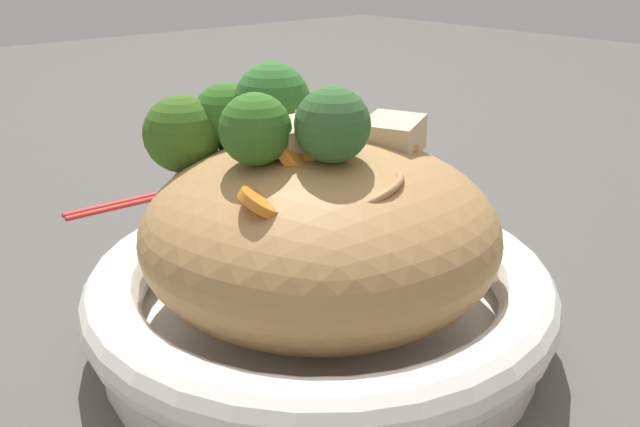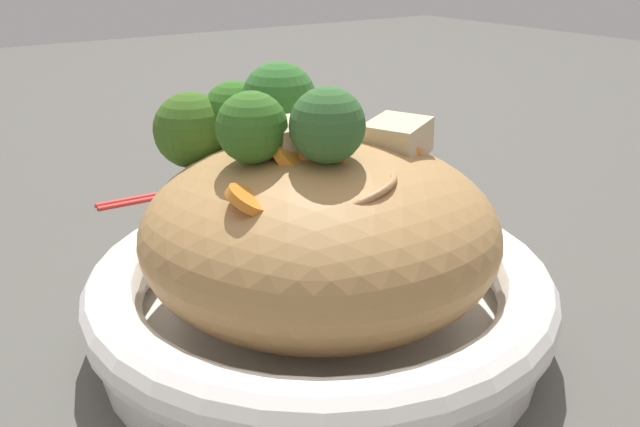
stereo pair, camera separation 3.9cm
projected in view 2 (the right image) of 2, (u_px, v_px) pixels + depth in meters
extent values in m
plane|color=#4F4D48|center=(320.00, 333.00, 0.43)|extent=(3.00, 3.00, 0.00)
cylinder|color=white|center=(320.00, 320.00, 0.42)|extent=(0.27, 0.27, 0.02)
torus|color=white|center=(320.00, 282.00, 0.41)|extent=(0.29, 0.29, 0.04)
ellipsoid|color=#B0834C|center=(320.00, 230.00, 0.40)|extent=(0.22, 0.22, 0.11)
torus|color=tan|center=(348.00, 195.00, 0.35)|extent=(0.08, 0.08, 0.03)
torus|color=#AD7D52|center=(331.00, 189.00, 0.39)|extent=(0.07, 0.07, 0.01)
torus|color=#B38A49|center=(349.00, 145.00, 0.41)|extent=(0.06, 0.06, 0.02)
torus|color=tan|center=(373.00, 188.00, 0.39)|extent=(0.05, 0.05, 0.02)
cone|color=#8FAE76|center=(286.00, 137.00, 0.42)|extent=(0.03, 0.03, 0.02)
sphere|color=#336E2C|center=(286.00, 99.00, 0.41)|extent=(0.05, 0.05, 0.05)
cone|color=#97B36F|center=(327.00, 164.00, 0.36)|extent=(0.02, 0.02, 0.02)
sphere|color=#356530|center=(327.00, 125.00, 0.35)|extent=(0.06, 0.06, 0.04)
cone|color=#8CB56A|center=(237.00, 148.00, 0.43)|extent=(0.03, 0.03, 0.02)
sphere|color=#326920|center=(235.00, 113.00, 0.42)|extent=(0.05, 0.05, 0.04)
cone|color=#8CAE72|center=(253.00, 164.00, 0.36)|extent=(0.02, 0.02, 0.02)
sphere|color=#366B24|center=(252.00, 128.00, 0.36)|extent=(0.05, 0.05, 0.04)
cone|color=#8DAB6E|center=(288.00, 136.00, 0.42)|extent=(0.02, 0.02, 0.01)
sphere|color=#2C682E|center=(287.00, 108.00, 0.41)|extent=(0.05, 0.05, 0.04)
cone|color=#96B872|center=(195.00, 168.00, 0.43)|extent=(0.03, 0.03, 0.01)
sphere|color=#3A631F|center=(192.00, 130.00, 0.42)|extent=(0.06, 0.06, 0.05)
cylinder|color=orange|center=(402.00, 144.00, 0.39)|extent=(0.03, 0.04, 0.02)
cylinder|color=orange|center=(294.00, 152.00, 0.36)|extent=(0.03, 0.03, 0.03)
cylinder|color=orange|center=(323.00, 155.00, 0.36)|extent=(0.03, 0.03, 0.02)
cylinder|color=orange|center=(247.00, 200.00, 0.33)|extent=(0.03, 0.03, 0.02)
cylinder|color=orange|center=(290.00, 144.00, 0.37)|extent=(0.03, 0.03, 0.02)
cylinder|color=beige|center=(313.00, 129.00, 0.44)|extent=(0.03, 0.03, 0.02)
torus|color=#2A5529|center=(313.00, 129.00, 0.44)|extent=(0.04, 0.04, 0.03)
cylinder|color=beige|center=(257.00, 135.00, 0.42)|extent=(0.04, 0.04, 0.03)
torus|color=#245727|center=(257.00, 135.00, 0.42)|extent=(0.05, 0.05, 0.03)
cube|color=beige|center=(397.00, 138.00, 0.40)|extent=(0.05, 0.05, 0.02)
cube|color=#CDBD8E|center=(303.00, 126.00, 0.41)|extent=(0.03, 0.03, 0.03)
cube|color=#D0B393|center=(296.00, 142.00, 0.37)|extent=(0.03, 0.03, 0.03)
cylinder|color=red|center=(196.00, 185.00, 0.68)|extent=(0.02, 0.21, 0.01)
cylinder|color=red|center=(199.00, 188.00, 0.67)|extent=(0.02, 0.21, 0.01)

